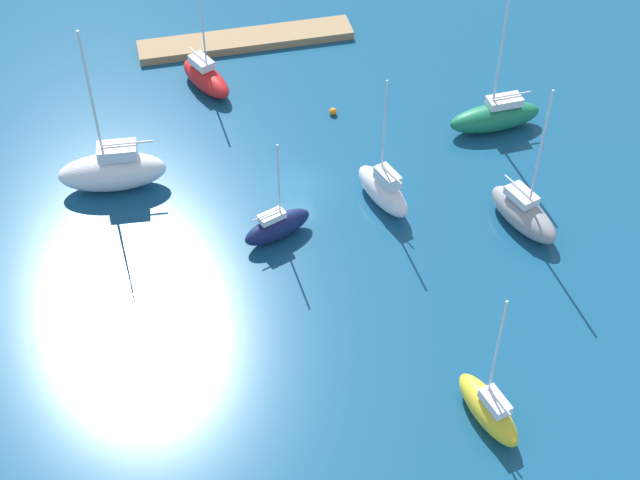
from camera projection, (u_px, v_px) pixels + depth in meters
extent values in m
plane|color=navy|center=(298.00, 187.00, 69.51)|extent=(160.00, 160.00, 0.00)
cube|color=#997A56|center=(246.00, 40.00, 83.00)|extent=(18.95, 3.09, 0.71)
ellipsoid|color=white|center=(112.00, 172.00, 68.52)|extent=(8.00, 3.39, 2.88)
cube|color=silver|center=(117.00, 151.00, 67.25)|extent=(2.93, 1.88, 0.91)
cylinder|color=silver|center=(91.00, 98.00, 63.80)|extent=(0.19, 0.19, 10.46)
cylinder|color=silver|center=(127.00, 143.00, 66.91)|extent=(3.62, 0.45, 0.15)
ellipsoid|color=red|center=(206.00, 79.00, 77.70)|extent=(4.46, 6.43, 1.97)
cube|color=silver|center=(201.00, 62.00, 77.04)|extent=(2.06, 2.53, 0.70)
cylinder|color=silver|center=(203.00, 34.00, 74.41)|extent=(0.15, 0.15, 6.91)
cylinder|color=silver|center=(198.00, 55.00, 76.96)|extent=(1.16, 2.35, 0.12)
ellipsoid|color=gray|center=(523.00, 214.00, 65.83)|extent=(4.17, 6.77, 2.14)
cube|color=silver|center=(522.00, 195.00, 65.18)|extent=(2.02, 2.61, 0.61)
cylinder|color=silver|center=(540.00, 151.00, 61.49)|extent=(0.15, 0.15, 9.68)
cylinder|color=silver|center=(518.00, 186.00, 65.18)|extent=(0.97, 2.61, 0.12)
ellipsoid|color=#141E4C|center=(277.00, 227.00, 65.06)|extent=(5.36, 3.23, 1.93)
cube|color=silver|center=(272.00, 217.00, 64.05)|extent=(2.06, 1.50, 0.49)
cylinder|color=silver|center=(279.00, 181.00, 62.32)|extent=(0.12, 0.12, 6.19)
cylinder|color=silver|center=(266.00, 215.00, 63.60)|extent=(2.08, 0.87, 0.10)
ellipsoid|color=yellow|center=(488.00, 409.00, 54.21)|extent=(2.97, 5.74, 1.92)
cube|color=silver|center=(495.00, 402.00, 53.03)|extent=(1.47, 2.16, 0.65)
cylinder|color=silver|center=(497.00, 351.00, 50.86)|extent=(0.13, 0.13, 8.15)
cylinder|color=silver|center=(500.00, 401.00, 52.49)|extent=(0.60, 2.06, 0.11)
ellipsoid|color=#19724C|center=(495.00, 117.00, 73.74)|extent=(7.59, 2.61, 2.21)
cube|color=silver|center=(504.00, 101.00, 72.85)|extent=(2.76, 1.48, 0.65)
cylinder|color=silver|center=(502.00, 45.00, 68.99)|extent=(0.18, 0.18, 11.12)
cylinder|color=silver|center=(512.00, 95.00, 72.63)|extent=(3.11, 0.29, 0.14)
ellipsoid|color=white|center=(383.00, 191.00, 67.49)|extent=(3.45, 6.04, 2.26)
cube|color=silver|center=(387.00, 177.00, 66.06)|extent=(1.65, 2.30, 1.01)
cylinder|color=silver|center=(384.00, 131.00, 63.98)|extent=(0.14, 0.14, 8.26)
cylinder|color=silver|center=(392.00, 174.00, 65.31)|extent=(0.86, 2.37, 0.11)
sphere|color=orange|center=(333.00, 111.00, 75.61)|extent=(0.61, 0.61, 0.61)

